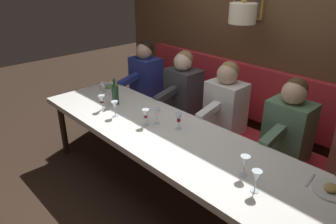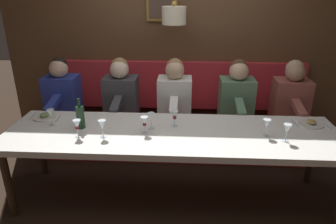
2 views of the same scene
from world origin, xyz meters
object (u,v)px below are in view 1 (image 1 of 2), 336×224
Objects in this scene: diner_farthest at (145,72)px; wine_bottle at (115,94)px; wine_glass_5 at (146,114)px; wine_glass_1 at (103,86)px; wine_glass_2 at (179,118)px; wine_glass_0 at (157,113)px; wine_glass_3 at (245,162)px; dining_table at (167,138)px; wine_glass_6 at (115,106)px; wine_glass_4 at (256,177)px; wine_glass_7 at (102,100)px; diner_far at (183,85)px; diner_near at (289,122)px; diner_middle at (226,100)px.

wine_bottle is at bearing -149.10° from diner_farthest.
wine_bottle reaches higher than wine_glass_5.
wine_glass_2 is at bearing -87.91° from wine_glass_1.
wine_glass_0 is 1.00× the size of wine_glass_3.
wine_glass_3 is (-0.17, -0.84, 0.00)m from wine_glass_2.
dining_table is 1.21m from wine_glass_1.
wine_bottle reaches higher than wine_glass_6.
wine_glass_3 is at bearing -112.33° from diner_farthest.
wine_glass_0 is 1.00× the size of wine_glass_4.
wine_glass_7 is at bearing 107.70° from wine_glass_2.
diner_far is 1.00× the size of diner_farthest.
wine_glass_5 is (-0.92, -1.13, 0.04)m from diner_farthest.
wine_glass_2 reaches higher than dining_table.
wine_glass_6 and wine_glass_7 have the same top height.
wine_glass_2 and wine_glass_6 have the same top height.
diner_near is (0.88, -0.72, 0.13)m from dining_table.
wine_glass_7 reaches higher than dining_table.
wine_glass_3 is at bearing -86.33° from wine_glass_7.
wine_glass_7 is (-0.11, 0.60, 0.00)m from wine_glass_5.
wine_glass_0 is 0.99m from wine_glass_1.
diner_far is 0.95m from wine_glass_0.
wine_glass_5 is at bearing -79.84° from wine_glass_7.
wine_glass_7 is (-0.28, 0.87, 0.00)m from wine_glass_2.
wine_glass_1 and wine_glass_6 have the same top height.
diner_middle is 1.26m from wine_glass_3.
wine_glass_1 is at bearing 124.01° from diner_middle.
wine_glass_4 is at bearing -164.32° from diner_near.
diner_farthest is (0.88, 1.39, 0.13)m from dining_table.
wine_glass_7 is at bearing 93.67° from wine_glass_3.
wine_glass_3 is (-0.92, -0.13, 0.04)m from diner_near.
diner_middle is 4.82× the size of wine_glass_7.
dining_table is 1.65m from diner_farthest.
wine_glass_2 and wine_glass_7 have the same top height.
wine_glass_4 and wine_glass_5 have the same top height.
diner_far is at bearing -10.60° from wine_glass_7.
diner_middle is 1.33m from wine_glass_7.
diner_far is (0.88, 0.66, 0.13)m from dining_table.
wine_glass_0 is 1.06m from wine_glass_3.
diner_middle is at bearing -39.26° from wine_glass_7.
wine_glass_0 is 0.68m from wine_bottle.
dining_table is at bearing -143.14° from diner_far.
wine_glass_0 and wine_glass_4 have the same top height.
wine_glass_7 is (-0.11, 1.71, -0.00)m from wine_glass_3.
wine_glass_2 is at bearing -58.01° from wine_glass_5.
diner_far is at bearing 28.86° from wine_glass_0.
diner_farthest is at bearing 55.03° from wine_glass_0.
diner_farthest is 4.82× the size of wine_glass_0.
wine_glass_5 is (-0.10, 0.05, -0.00)m from wine_glass_0.
diner_near is 1.00× the size of diner_far.
diner_far reaches higher than wine_glass_0.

